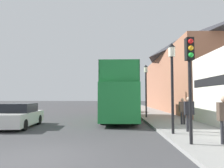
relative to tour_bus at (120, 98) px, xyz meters
name	(u,v)px	position (x,y,z in m)	size (l,w,h in m)	color
ground_plane	(95,112)	(-2.85, 9.87, -1.82)	(144.00, 144.00, 0.00)	#3D3D3F
sidewalk	(151,113)	(3.66, 6.87, -1.75)	(3.59, 108.00, 0.14)	gray
brick_terrace_rear	(181,74)	(8.46, 11.30, 3.11)	(6.00, 23.41, 9.86)	#9E664C
tour_bus	(120,98)	(0.00, 0.00, 0.00)	(2.79, 9.84, 4.16)	#1E7A38
parked_car_ahead_of_bus	(124,107)	(0.70, 7.85, -1.10)	(2.06, 4.49, 1.53)	black
parked_car_far_side	(19,116)	(-6.32, -4.26, -1.14)	(2.06, 4.68, 1.46)	silver
pedestrian_nearest	(224,115)	(3.65, -9.69, -0.61)	(0.46, 0.25, 1.77)	#232328
pedestrian_second	(189,110)	(3.36, -6.71, -0.63)	(0.46, 0.25, 1.74)	#232328
pedestrian_third	(183,108)	(3.94, -3.83, -0.68)	(0.43, 0.24, 1.65)	#232328
traffic_signal	(190,66)	(2.42, -9.68, 1.21)	(0.28, 0.42, 3.96)	black
lamp_post_nearest	(172,70)	(2.37, -7.37, 1.34)	(0.35, 0.35, 4.34)	black
lamp_post_second	(146,81)	(2.30, 0.95, 1.44)	(0.35, 0.35, 4.51)	black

